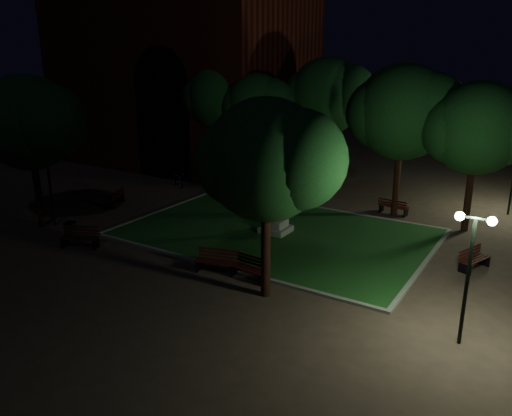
{
  "coord_description": "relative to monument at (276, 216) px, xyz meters",
  "views": [
    {
      "loc": [
        12.05,
        -19.16,
        8.9
      ],
      "look_at": [
        -0.58,
        1.0,
        1.55
      ],
      "focal_mm": 35.0,
      "sensor_mm": 36.0,
      "label": 1
    }
  ],
  "objects": [
    {
      "name": "monument",
      "position": [
        0.0,
        0.0,
        0.0
      ],
      "size": [
        1.4,
        1.4,
        3.2
      ],
      "color": "gray",
      "rests_on": "lawn"
    },
    {
      "name": "tree_nw",
      "position": [
        -8.59,
        7.53,
        5.12
      ],
      "size": [
        5.98,
        4.88,
        8.52
      ],
      "color": "black",
      "rests_on": "ground"
    },
    {
      "name": "ground",
      "position": [
        0.0,
        -2.0,
        -0.96
      ],
      "size": [
        80.0,
        80.0,
        0.0
      ],
      "primitive_type": "plane",
      "color": "#46342A"
    },
    {
      "name": "tree_west",
      "position": [
        -11.13,
        -5.75,
        4.61
      ],
      "size": [
        5.94,
        4.85,
        7.99
      ],
      "color": "black",
      "rests_on": "ground"
    },
    {
      "name": "bench_left_side",
      "position": [
        -10.83,
        -0.9,
        -0.49
      ],
      "size": [
        1.3,
        1.89,
        0.99
      ],
      "rotation": [
        0.0,
        0.0,
        -1.15
      ],
      "color": "black",
      "rests_on": "ground"
    },
    {
      "name": "tree_ne",
      "position": [
        8.31,
        5.67,
        4.43
      ],
      "size": [
        5.74,
        4.69,
        7.73
      ],
      "color": "black",
      "rests_on": "ground"
    },
    {
      "name": "lawn_kerb",
      "position": [
        0.0,
        0.0,
        -0.9
      ],
      "size": [
        15.4,
        10.4,
        0.12
      ],
      "color": "slate",
      "rests_on": "ground"
    },
    {
      "name": "tree_far_north",
      "position": [
        -1.78,
        9.98,
        5.29
      ],
      "size": [
        6.2,
        5.06,
        8.78
      ],
      "color": "black",
      "rests_on": "ground"
    },
    {
      "name": "tree_north_er",
      "position": [
        4.38,
        6.25,
        4.94
      ],
      "size": [
        6.42,
        5.24,
        8.52
      ],
      "color": "black",
      "rests_on": "ground"
    },
    {
      "name": "bench_right_side",
      "position": [
        9.45,
        0.67,
        -0.52
      ],
      "size": [
        1.14,
        1.77,
        0.92
      ],
      "rotation": [
        0.0,
        0.0,
        1.2
      ],
      "color": "black",
      "rests_on": "ground"
    },
    {
      "name": "building_main",
      "position": [
        -15.86,
        11.79,
        6.42
      ],
      "size": [
        20.0,
        12.0,
        15.0
      ],
      "color": "#4A150F",
      "rests_on": "ground"
    },
    {
      "name": "lamppost_se",
      "position": [
        10.13,
        -5.78,
        2.1
      ],
      "size": [
        1.18,
        0.28,
        4.36
      ],
      "color": "black",
      "rests_on": "ground"
    },
    {
      "name": "trash_bin",
      "position": [
        -8.5,
        -6.03,
        -0.54
      ],
      "size": [
        0.61,
        0.61,
        0.82
      ],
      "color": "black",
      "rests_on": "ground"
    },
    {
      "name": "bench_near_right",
      "position": [
        1.83,
        -5.28,
        -0.51
      ],
      "size": [
        1.76,
        0.75,
        0.94
      ],
      "rotation": [
        0.0,
        0.0,
        -0.09
      ],
      "color": "black",
      "rests_on": "ground"
    },
    {
      "name": "bench_far_side",
      "position": [
        4.17,
        6.4,
        -0.52
      ],
      "size": [
        1.74,
        0.74,
        0.93
      ],
      "rotation": [
        0.0,
        0.0,
        3.05
      ],
      "color": "black",
      "rests_on": "ground"
    },
    {
      "name": "bench_west_near",
      "position": [
        -7.0,
        -6.64,
        -0.48
      ],
      "size": [
        1.93,
        1.34,
        1.01
      ],
      "rotation": [
        0.0,
        0.0,
        0.43
      ],
      "color": "black",
      "rests_on": "ground"
    },
    {
      "name": "tree_se",
      "position": [
        3.23,
        -6.24,
        4.35
      ],
      "size": [
        5.48,
        4.47,
        7.55
      ],
      "color": "black",
      "rests_on": "ground"
    },
    {
      "name": "lamppost_nw",
      "position": [
        -10.07,
        7.41,
        1.93
      ],
      "size": [
        1.18,
        0.28,
        4.08
      ],
      "color": "black",
      "rests_on": "ground"
    },
    {
      "name": "bench_near_left",
      "position": [
        0.22,
        -5.47,
        -0.5
      ],
      "size": [
        1.88,
        1.07,
        0.98
      ],
      "rotation": [
        0.0,
        0.0,
        0.27
      ],
      "color": "black",
      "rests_on": "ground"
    },
    {
      "name": "lawn",
      "position": [
        0.0,
        0.0,
        -0.92
      ],
      "size": [
        15.0,
        10.0,
        0.08
      ],
      "primitive_type": "cube",
      "color": "#1D4A1B",
      "rests_on": "ground"
    },
    {
      "name": "lamppost_sw",
      "position": [
        -10.82,
        -5.27,
        2.29
      ],
      "size": [
        1.18,
        0.28,
        4.68
      ],
      "color": "black",
      "rests_on": "ground"
    },
    {
      "name": "bicycle",
      "position": [
        -10.61,
        4.64,
        -0.48
      ],
      "size": [
        1.92,
        1.41,
        0.96
      ],
      "primitive_type": "imported",
      "rotation": [
        0.0,
        0.0,
        1.09
      ],
      "color": "black",
      "rests_on": "ground"
    },
    {
      "name": "tree_north_wl",
      "position": [
        -5.52,
        7.07,
        4.78
      ],
      "size": [
        4.96,
        4.05,
        7.78
      ],
      "color": "black",
      "rests_on": "ground"
    }
  ]
}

